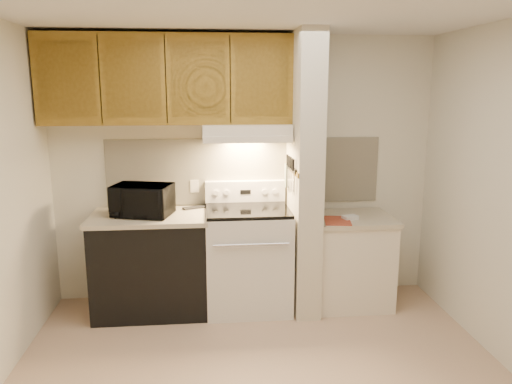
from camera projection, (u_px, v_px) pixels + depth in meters
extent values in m
plane|color=tan|center=(261.00, 375.00, 3.57)|extent=(3.60, 3.60, 0.00)
plane|color=white|center=(262.00, 7.00, 3.05)|extent=(3.60, 3.60, 0.00)
cube|color=silver|center=(245.00, 169.00, 4.77)|extent=(3.60, 2.50, 0.02)
cube|color=white|center=(245.00, 171.00, 4.76)|extent=(2.60, 0.02, 0.63)
cube|color=silver|center=(248.00, 260.00, 4.60)|extent=(0.76, 0.65, 0.92)
cube|color=black|center=(251.00, 268.00, 4.28)|extent=(0.50, 0.01, 0.30)
cylinder|color=silver|center=(251.00, 245.00, 4.20)|extent=(0.65, 0.02, 0.02)
cube|color=black|center=(248.00, 210.00, 4.50)|extent=(0.74, 0.64, 0.03)
cube|color=silver|center=(245.00, 191.00, 4.76)|extent=(0.76, 0.08, 0.20)
cube|color=black|center=(246.00, 192.00, 4.71)|extent=(0.10, 0.01, 0.04)
cylinder|color=silver|center=(216.00, 193.00, 4.68)|extent=(0.05, 0.02, 0.05)
cylinder|color=silver|center=(227.00, 192.00, 4.69)|extent=(0.05, 0.02, 0.05)
cylinder|color=silver|center=(265.00, 192.00, 4.73)|extent=(0.05, 0.02, 0.05)
cylinder|color=silver|center=(275.00, 191.00, 4.74)|extent=(0.05, 0.02, 0.05)
cube|color=black|center=(151.00, 265.00, 4.53)|extent=(1.00, 0.63, 0.87)
cube|color=#C2B699|center=(149.00, 217.00, 4.44)|extent=(1.04, 0.67, 0.04)
cube|color=black|center=(195.00, 208.00, 4.66)|extent=(0.23, 0.16, 0.02)
cylinder|color=#255B5E|center=(157.00, 204.00, 4.64)|extent=(0.10, 0.10, 0.09)
cube|color=silver|center=(195.00, 186.00, 4.73)|extent=(0.08, 0.01, 0.12)
imported|color=black|center=(142.00, 200.00, 4.38)|extent=(0.57, 0.45, 0.28)
cube|color=beige|center=(304.00, 175.00, 4.48)|extent=(0.22, 0.70, 2.50)
cube|color=olive|center=(291.00, 169.00, 4.46)|extent=(0.01, 0.70, 0.04)
cube|color=black|center=(292.00, 168.00, 4.41)|extent=(0.02, 0.42, 0.04)
cube|color=silver|center=(294.00, 183.00, 4.26)|extent=(0.01, 0.03, 0.16)
cylinder|color=black|center=(293.00, 165.00, 4.25)|extent=(0.02, 0.02, 0.10)
cube|color=silver|center=(292.00, 182.00, 4.36)|extent=(0.01, 0.04, 0.18)
cylinder|color=black|center=(292.00, 164.00, 4.31)|extent=(0.02, 0.02, 0.10)
cube|color=silver|center=(290.00, 181.00, 4.44)|extent=(0.01, 0.04, 0.20)
cylinder|color=black|center=(291.00, 163.00, 4.39)|extent=(0.02, 0.02, 0.10)
cube|color=silver|center=(289.00, 178.00, 4.50)|extent=(0.01, 0.04, 0.16)
cylinder|color=black|center=(289.00, 161.00, 4.46)|extent=(0.02, 0.02, 0.10)
cube|color=silver|center=(288.00, 177.00, 4.58)|extent=(0.01, 0.04, 0.18)
cylinder|color=black|center=(287.00, 160.00, 4.56)|extent=(0.02, 0.02, 0.10)
cube|color=slate|center=(287.00, 175.00, 4.64)|extent=(0.03, 0.09, 0.22)
cube|color=silver|center=(350.00, 262.00, 4.70)|extent=(0.70, 0.60, 0.81)
cube|color=#C2B699|center=(352.00, 219.00, 4.61)|extent=(0.74, 0.64, 0.04)
cube|color=#9E3D28|center=(337.00, 221.00, 4.44)|extent=(0.27, 0.34, 0.01)
cube|color=white|center=(350.00, 218.00, 4.50)|extent=(0.16, 0.13, 0.04)
cube|color=silver|center=(246.00, 132.00, 4.48)|extent=(0.78, 0.44, 0.15)
cube|color=silver|center=(248.00, 140.00, 4.29)|extent=(0.78, 0.04, 0.06)
cube|color=olive|center=(167.00, 80.00, 4.36)|extent=(2.18, 0.33, 0.77)
cube|color=olive|center=(66.00, 79.00, 4.13)|extent=(0.46, 0.01, 0.63)
cube|color=black|center=(100.00, 79.00, 4.16)|extent=(0.01, 0.01, 0.73)
cube|color=olive|center=(133.00, 79.00, 4.18)|extent=(0.46, 0.01, 0.63)
cube|color=black|center=(166.00, 79.00, 4.21)|extent=(0.01, 0.01, 0.73)
cube|color=olive|center=(198.00, 80.00, 4.23)|extent=(0.46, 0.01, 0.63)
cube|color=black|center=(230.00, 80.00, 4.26)|extent=(0.01, 0.01, 0.73)
cube|color=olive|center=(262.00, 80.00, 4.29)|extent=(0.46, 0.01, 0.63)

